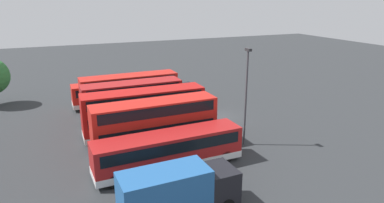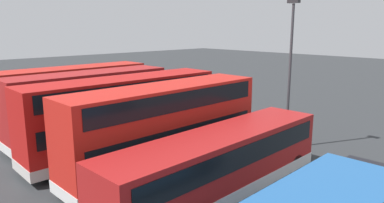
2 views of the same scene
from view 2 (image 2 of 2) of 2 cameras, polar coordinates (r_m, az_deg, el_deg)
name	(u,v)px [view 2 (image 2 of 2)]	position (r m, az deg, el deg)	size (l,w,h in m)	color
ground_plane	(213,121)	(28.86, 3.42, -3.06)	(140.00, 140.00, 0.00)	#2D3033
bus_single_deck_near_end	(220,163)	(15.80, 4.44, -9.66)	(2.93, 12.06, 2.95)	#A51919
bus_double_decker_second	(165,127)	(18.16, -4.28, -4.03)	(2.71, 11.07, 4.55)	red
bus_double_decker_third	(125,114)	(21.16, -10.61, -1.91)	(2.79, 11.92, 4.55)	#B71411
bus_double_decker_fourth	(90,105)	(24.11, -15.91, -0.49)	(2.64, 10.53, 4.55)	#A51919
bus_double_decker_fifth	(73,96)	(27.44, -18.38, 0.82)	(2.74, 11.16, 4.55)	red
bus_single_deck_sixth	(46,101)	(30.69, -22.22, 0.08)	(2.68, 11.38, 2.95)	red
car_hatchback_silver	(140,94)	(36.67, -8.22, 1.17)	(4.78, 2.57, 1.43)	#A5D14C
lamp_post_tall	(290,65)	(22.14, 15.33, 5.63)	(0.70, 0.30, 8.96)	#38383D
waste_bin_yellow	(178,114)	(28.94, -2.22, -2.03)	(0.60, 0.60, 0.95)	#333338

